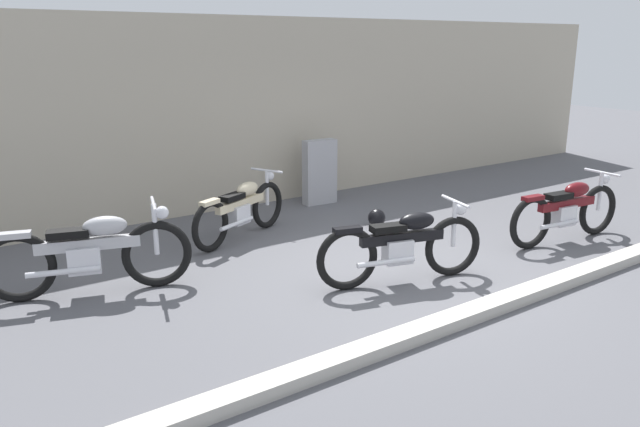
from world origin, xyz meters
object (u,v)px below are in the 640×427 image
object	(u,v)px
motorcycle_black	(403,245)
motorcycle_silver	(91,253)
stone_marker	(320,172)
motorcycle_maroon	(567,210)
motorcycle_cream	(241,209)
helmet	(377,218)

from	to	relation	value
motorcycle_black	motorcycle_silver	bearing A→B (deg)	166.38
stone_marker	motorcycle_maroon	bearing A→B (deg)	-67.01
motorcycle_black	motorcycle_maroon	bearing A→B (deg)	12.57
motorcycle_maroon	stone_marker	bearing A→B (deg)	119.45
stone_marker	motorcycle_silver	xyz separation A→B (m)	(-4.27, -1.78, -0.07)
stone_marker	motorcycle_cream	distance (m)	2.23
helmet	stone_marker	bearing A→B (deg)	86.42
motorcycle_silver	motorcycle_maroon	xyz separation A→B (m)	(5.81, -1.86, -0.03)
stone_marker	helmet	distance (m)	1.65
motorcycle_black	helmet	bearing A→B (deg)	73.08
motorcycle_silver	motorcycle_maroon	bearing A→B (deg)	-0.32
helmet	motorcycle_black	xyz separation A→B (m)	(-1.21, -1.86, 0.31)
helmet	motorcycle_silver	xyz separation A→B (m)	(-4.16, -0.18, 0.34)
motorcycle_cream	motorcycle_silver	bearing A→B (deg)	176.05
stone_marker	motorcycle_black	distance (m)	3.70
helmet	motorcycle_cream	world-z (taller)	motorcycle_cream
helmet	motorcycle_cream	distance (m)	2.03
stone_marker	helmet	xyz separation A→B (m)	(-0.10, -1.60, -0.41)
motorcycle_cream	motorcycle_black	world-z (taller)	motorcycle_black
helmet	motorcycle_black	bearing A→B (deg)	-122.96
stone_marker	motorcycle_silver	size ratio (longest dim) A/B	0.52
motorcycle_cream	motorcycle_black	distance (m)	2.60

